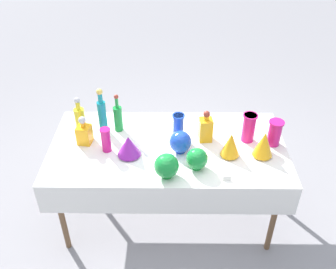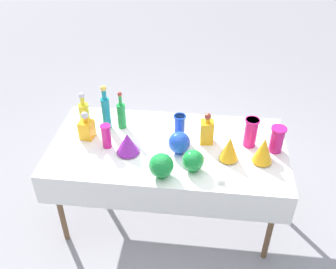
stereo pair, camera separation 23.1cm
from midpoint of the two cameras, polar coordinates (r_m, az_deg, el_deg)
ground_plane at (r=3.37m, az=2.01°, el=-11.96°), size 40.00×40.00×0.00m
display_table at (r=2.86m, az=2.25°, el=-2.97°), size 1.79×0.92×0.76m
tall_bottle_0 at (r=2.97m, az=-7.26°, el=3.65°), size 0.07×0.07×0.38m
tall_bottle_1 at (r=2.98m, az=-4.91°, el=3.00°), size 0.07×0.07×0.32m
tall_bottle_2 at (r=3.02m, az=-10.49°, el=3.01°), size 0.08×0.08×0.32m
square_decanter_0 at (r=2.85m, az=8.25°, el=0.52°), size 0.11×0.11×0.26m
square_decanter_1 at (r=2.92m, az=-10.10°, el=0.93°), size 0.11×0.11×0.23m
slender_vase_0 at (r=2.79m, az=-7.07°, el=-0.21°), size 0.08×0.08×0.19m
slender_vase_1 at (r=2.88m, az=18.53°, el=-0.68°), size 0.11×0.11×0.20m
slender_vase_2 at (r=2.87m, az=14.79°, el=0.32°), size 0.11×0.11×0.23m
slender_vase_3 at (r=2.86m, az=4.10°, el=1.16°), size 0.10×0.10×0.21m
fluted_vase_0 at (r=2.73m, az=-3.78°, el=-1.41°), size 0.17×0.17×0.17m
fluted_vase_1 at (r=2.71m, az=11.78°, el=-2.17°), size 0.14×0.14×0.19m
fluted_vase_2 at (r=2.74m, az=16.73°, el=-2.37°), size 0.15×0.15×0.21m
round_bowl_0 at (r=2.59m, az=6.41°, el=-4.05°), size 0.15×0.15×0.16m
round_bowl_1 at (r=2.73m, az=4.15°, el=-1.31°), size 0.16×0.16×0.17m
round_bowl_2 at (r=2.52m, az=1.60°, el=-4.83°), size 0.17×0.17×0.18m
price_tag_left at (r=2.55m, az=10.74°, el=-7.25°), size 0.06×0.02×0.03m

